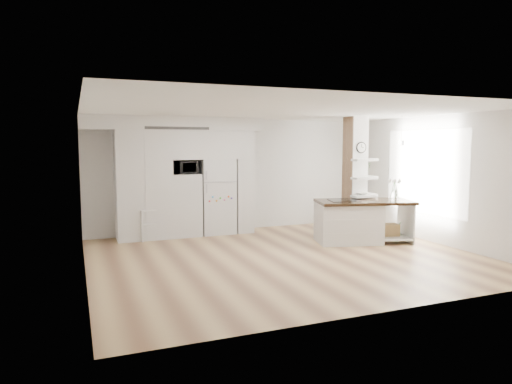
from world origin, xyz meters
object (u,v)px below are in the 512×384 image
at_px(refrigerator, 217,196).
at_px(bookshelf, 153,226).
at_px(kitchen_island, 354,220).
at_px(floor_plant_a, 397,231).

bearing_deg(refrigerator, bookshelf, -173.34).
distance_m(kitchen_island, floor_plant_a, 0.99).
relative_size(bookshelf, floor_plant_a, 1.53).
relative_size(kitchen_island, floor_plant_a, 4.93).
distance_m(refrigerator, kitchen_island, 3.21).
height_order(kitchen_island, floor_plant_a, kitchen_island).
xyz_separation_m(refrigerator, kitchen_island, (2.43, -2.05, -0.40)).
distance_m(kitchen_island, bookshelf, 4.38).
xyz_separation_m(refrigerator, bookshelf, (-1.52, -0.18, -0.58)).
relative_size(refrigerator, kitchen_island, 0.80).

